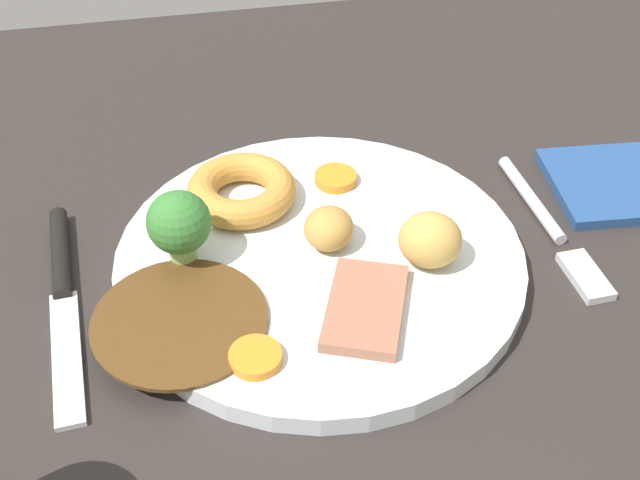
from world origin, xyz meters
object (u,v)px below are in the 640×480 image
Objects in this scene: yorkshire_pudding at (241,190)px; dinner_plate at (320,259)px; carrot_coin_front at (336,178)px; roast_potato_right at (430,241)px; fork at (552,228)px; broccoli_floret at (179,224)px; folded_napkin at (625,183)px; roast_potato_left at (329,228)px; carrot_coin_back at (255,357)px; meat_slice_main at (365,307)px; knife at (63,288)px.

dinner_plate is at bearing 124.83° from yorkshire_pudding.
yorkshire_pudding is 7.03cm from carrot_coin_front.
fork is at bearing -165.25° from roast_potato_right.
broccoli_floret is (15.40, -3.39, 1.14)cm from roast_potato_right.
roast_potato_right is 0.37× the size of folded_napkin.
folded_napkin is at bearing -171.59° from roast_potato_left.
roast_potato_left is 16.01cm from fork.
roast_potato_right reaches higher than roast_potato_left.
roast_potato_right is (-10.95, 8.57, 0.75)cm from yorkshire_pudding.
yorkshire_pudding is 2.49× the size of carrot_coin_back.
roast_potato_left is at bearing -94.06° from fork.
meat_slice_main reaches higher than knife.
meat_slice_main is 24.62cm from folded_napkin.
dinner_plate is 2.25cm from roast_potato_left.
dinner_plate is 1.44× the size of knife.
roast_potato_left is 6.90cm from carrot_coin_front.
carrot_coin_front is at bearing -119.16° from fork.
broccoli_floret reaches higher than roast_potato_right.
folded_napkin is (-22.47, -9.99, -1.40)cm from meat_slice_main.
carrot_coin_back is at bearing 22.94° from folded_napkin.
yorkshire_pudding reaches higher than carrot_coin_front.
knife is at bearing 23.35° from yorkshire_pudding.
roast_potato_right is 0.22× the size of knife.
yorkshire_pudding reaches higher than knife.
yorkshire_pudding is 21.78cm from fork.
broccoli_floret reaches higher than dinner_plate.
roast_potato_right reaches higher than carrot_coin_back.
roast_potato_right is 0.79× the size of broccoli_floret.
meat_slice_main is at bearing 85.52° from carrot_coin_front.
roast_potato_left reaches higher than yorkshire_pudding.
dinner_plate reaches higher than knife.
meat_slice_main is at bearing 23.96° from folded_napkin.
carrot_coin_front is at bearing -109.90° from dinner_plate.
knife is (19.23, 6.30, -1.28)cm from carrot_coin_front.
knife is at bearing -0.86° from roast_potato_left.
meat_slice_main is at bearing 104.97° from dinner_plate.
carrot_coin_front is at bearing -151.54° from broccoli_floret.
carrot_coin_back is at bearing 26.56° from roast_potato_right.
roast_potato_right reaches higher than folded_napkin.
carrot_coin_front is (-2.60, -7.19, 1.03)cm from dinner_plate.
meat_slice_main reaches higher than folded_napkin.
fork is at bearing 84.69° from knife.
carrot_coin_front is 20.27cm from knife.
carrot_coin_front reaches higher than knife.
carrot_coin_front reaches higher than folded_napkin.
broccoli_floret is at bearing -6.68° from dinner_plate.
dinner_plate is 7.71× the size of roast_potato_left.
yorkshire_pudding is at bearing -64.03° from meat_slice_main.
fork is at bearing 27.07° from folded_napkin.
fork is at bearing 178.59° from roast_potato_left.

